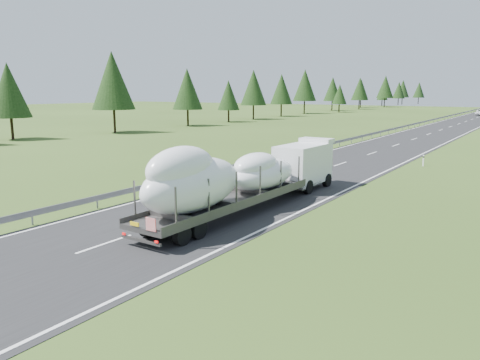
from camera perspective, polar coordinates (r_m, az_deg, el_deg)
The scene contains 5 objects.
ground at distance 21.28m, azimuth -16.16°, elevation -7.53°, with size 400.00×400.00×0.00m, color #2F4717.
road_surface at distance 114.14m, azimuth 25.91°, elevation 6.47°, with size 10.00×400.00×0.02m, color black.
guardrail at distance 114.90m, azimuth 23.30°, elevation 6.99°, with size 0.10×400.00×0.76m.
tree_line_left at distance 131.60m, azimuth 6.75°, elevation 11.04°, with size 13.53×275.00×12.64m.
boat_truck at distance 25.38m, azimuth 0.42°, elevation 0.62°, with size 2.65×17.64×4.11m.
Camera 1 is at (15.62, -12.88, 6.54)m, focal length 35.00 mm.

